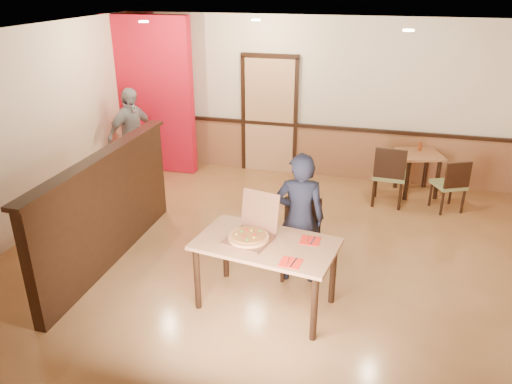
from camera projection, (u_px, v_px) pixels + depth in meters
floor at (266, 272)px, 6.21m from camera, size 7.00×7.00×0.00m
ceiling at (269, 39)px, 5.09m from camera, size 7.00×7.00×0.00m
wall_back at (314, 99)px, 8.75m from camera, size 7.00×0.00×7.00m
wall_left at (6, 143)px, 6.47m from camera, size 0.00×7.00×7.00m
wainscot_back at (312, 151)px, 9.10m from camera, size 7.00×0.04×0.90m
chair_rail_back at (313, 126)px, 8.90m from camera, size 7.00×0.06×0.06m
back_door at (269, 116)px, 9.04m from camera, size 0.90×0.06×2.10m
booth_partition at (107, 208)px, 6.21m from camera, size 0.20×3.10×1.44m
red_accent_panel at (151, 96)px, 8.99m from camera, size 1.60×0.20×2.78m
spot_a at (144, 22)px, 7.23m from camera, size 0.14×0.14×0.02m
spot_b at (256, 20)px, 7.50m from camera, size 0.14×0.14×0.02m
spot_c at (408, 30)px, 6.10m from camera, size 0.14×0.14×0.02m
main_table at (266, 251)px, 5.34m from camera, size 1.60×1.06×0.80m
diner_chair at (301, 235)px, 6.03m from camera, size 0.51×0.51×0.95m
side_chair_left at (389, 173)px, 7.81m from camera, size 0.52×0.52×1.00m
side_chair_right at (451, 183)px, 7.64m from camera, size 0.56×0.56×0.85m
side_table at (418, 163)px, 8.26m from camera, size 0.84×0.84×0.71m
diner at (300, 219)px, 5.79m from camera, size 0.64×0.47×1.61m
passerby at (132, 136)px, 8.68m from camera, size 0.76×1.06×1.67m
pizza_box at (251, 234)px, 5.33m from camera, size 0.55×0.61×0.47m
pizza at (249, 237)px, 5.30m from camera, size 0.57×0.57×0.03m
napkin_near at (291, 262)px, 4.92m from camera, size 0.22×0.22×0.01m
napkin_far at (310, 241)px, 5.32m from camera, size 0.21×0.21×0.01m
condiment at (420, 147)px, 8.28m from camera, size 0.06×0.06×0.14m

